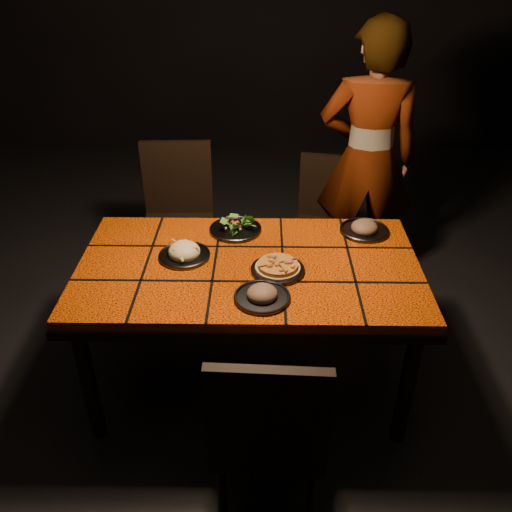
{
  "coord_description": "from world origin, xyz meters",
  "views": [
    {
      "loc": [
        0.07,
        -2.14,
        2.13
      ],
      "look_at": [
        0.03,
        -0.05,
        0.82
      ],
      "focal_mm": 38.0,
      "sensor_mm": 36.0,
      "label": 1
    }
  ],
  "objects_px": {
    "dining_table": "(249,277)",
    "plate_pizza": "(278,268)",
    "chair_near": "(268,429)",
    "chair_far_right": "(326,214)",
    "plate_pasta": "(184,253)",
    "diner": "(368,160)",
    "chair_far_left": "(178,210)"
  },
  "relations": [
    {
      "from": "chair_near",
      "to": "diner",
      "type": "xyz_separation_m",
      "value": [
        0.62,
        1.83,
        0.32
      ]
    },
    {
      "from": "dining_table",
      "to": "chair_near",
      "type": "bearing_deg",
      "value": -83.41
    },
    {
      "from": "chair_near",
      "to": "diner",
      "type": "bearing_deg",
      "value": -106.24
    },
    {
      "from": "chair_far_right",
      "to": "chair_far_left",
      "type": "bearing_deg",
      "value": -164.77
    },
    {
      "from": "dining_table",
      "to": "chair_near",
      "type": "relative_size",
      "value": 1.74
    },
    {
      "from": "dining_table",
      "to": "chair_far_right",
      "type": "bearing_deg",
      "value": 64.39
    },
    {
      "from": "dining_table",
      "to": "plate_pizza",
      "type": "bearing_deg",
      "value": -26.12
    },
    {
      "from": "dining_table",
      "to": "chair_far_left",
      "type": "height_order",
      "value": "chair_far_left"
    },
    {
      "from": "chair_far_left",
      "to": "plate_pizza",
      "type": "bearing_deg",
      "value": -60.51
    },
    {
      "from": "dining_table",
      "to": "plate_pizza",
      "type": "distance_m",
      "value": 0.18
    },
    {
      "from": "dining_table",
      "to": "diner",
      "type": "xyz_separation_m",
      "value": [
        0.71,
        1.05,
        0.18
      ]
    },
    {
      "from": "chair_far_left",
      "to": "chair_near",
      "type": "bearing_deg",
      "value": -73.91
    },
    {
      "from": "dining_table",
      "to": "chair_near",
      "type": "distance_m",
      "value": 0.8
    },
    {
      "from": "chair_near",
      "to": "diner",
      "type": "distance_m",
      "value": 1.96
    },
    {
      "from": "chair_near",
      "to": "chair_far_right",
      "type": "relative_size",
      "value": 1.08
    },
    {
      "from": "plate_pizza",
      "to": "plate_pasta",
      "type": "relative_size",
      "value": 1.1
    },
    {
      "from": "plate_pasta",
      "to": "dining_table",
      "type": "bearing_deg",
      "value": -9.65
    },
    {
      "from": "dining_table",
      "to": "diner",
      "type": "distance_m",
      "value": 1.28
    },
    {
      "from": "chair_near",
      "to": "chair_far_right",
      "type": "distance_m",
      "value": 1.82
    },
    {
      "from": "diner",
      "to": "chair_far_right",
      "type": "bearing_deg",
      "value": 17.66
    },
    {
      "from": "diner",
      "to": "plate_pasta",
      "type": "height_order",
      "value": "diner"
    },
    {
      "from": "chair_far_right",
      "to": "plate_pasta",
      "type": "distance_m",
      "value": 1.26
    },
    {
      "from": "plate_pasta",
      "to": "diner",
      "type": "bearing_deg",
      "value": 44.22
    },
    {
      "from": "diner",
      "to": "plate_pasta",
      "type": "xyz_separation_m",
      "value": [
        -1.02,
        -0.99,
        -0.08
      ]
    },
    {
      "from": "chair_near",
      "to": "plate_pasta",
      "type": "xyz_separation_m",
      "value": [
        -0.4,
        0.84,
        0.24
      ]
    },
    {
      "from": "diner",
      "to": "plate_pasta",
      "type": "relative_size",
      "value": 6.92
    },
    {
      "from": "diner",
      "to": "plate_pasta",
      "type": "distance_m",
      "value": 1.43
    },
    {
      "from": "chair_near",
      "to": "dining_table",
      "type": "bearing_deg",
      "value": -80.9
    },
    {
      "from": "chair_near",
      "to": "chair_far_left",
      "type": "relative_size",
      "value": 0.96
    },
    {
      "from": "plate_pizza",
      "to": "chair_near",
      "type": "bearing_deg",
      "value": -93.42
    },
    {
      "from": "dining_table",
      "to": "plate_pasta",
      "type": "xyz_separation_m",
      "value": [
        -0.31,
        0.05,
        0.1
      ]
    },
    {
      "from": "chair_near",
      "to": "plate_pizza",
      "type": "xyz_separation_m",
      "value": [
        0.04,
        0.72,
        0.24
      ]
    }
  ]
}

